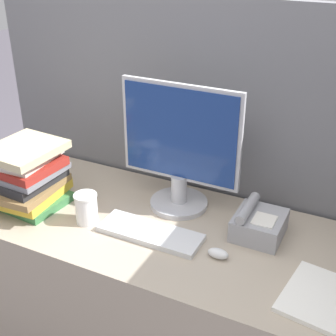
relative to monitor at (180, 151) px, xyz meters
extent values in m
cube|color=slate|center=(0.03, 0.20, -0.21)|extent=(1.93, 0.04, 1.49)
cube|color=tan|center=(0.03, -0.16, -0.60)|extent=(1.53, 0.64, 0.72)
cylinder|color=#B7B7BC|center=(0.00, 0.00, -0.22)|extent=(0.23, 0.23, 0.02)
cylinder|color=#B7B7BC|center=(0.00, 0.00, -0.16)|extent=(0.06, 0.06, 0.11)
cube|color=#B7B7BC|center=(0.00, 0.00, 0.07)|extent=(0.47, 0.02, 0.38)
cube|color=navy|center=(0.00, -0.01, 0.07)|extent=(0.44, 0.01, 0.35)
cube|color=silver|center=(-0.01, -0.23, -0.22)|extent=(0.38, 0.13, 0.02)
ellipsoid|color=silver|center=(0.26, -0.24, -0.22)|extent=(0.07, 0.04, 0.03)
cylinder|color=white|center=(-0.26, -0.26, -0.18)|extent=(0.08, 0.08, 0.11)
cylinder|color=white|center=(-0.26, -0.26, -0.12)|extent=(0.09, 0.09, 0.01)
cube|color=#38723F|center=(-0.51, -0.25, -0.22)|extent=(0.24, 0.24, 0.03)
cube|color=gold|center=(-0.53, -0.25, -0.18)|extent=(0.24, 0.28, 0.04)
cube|color=olive|center=(-0.53, -0.27, -0.15)|extent=(0.24, 0.29, 0.03)
cube|color=#262628|center=(-0.53, -0.25, -0.11)|extent=(0.22, 0.26, 0.04)
cube|color=slate|center=(-0.52, -0.25, -0.09)|extent=(0.24, 0.25, 0.02)
cube|color=maroon|center=(-0.53, -0.25, -0.06)|extent=(0.25, 0.25, 0.03)
cube|color=silver|center=(-0.53, -0.24, -0.02)|extent=(0.19, 0.24, 0.04)
cube|color=#C6B78C|center=(-0.52, -0.26, 0.01)|extent=(0.25, 0.28, 0.03)
cube|color=#99999E|center=(0.34, -0.06, -0.19)|extent=(0.17, 0.18, 0.08)
cube|color=white|center=(0.36, -0.08, -0.15)|extent=(0.08, 0.08, 0.00)
cylinder|color=#99999E|center=(0.29, -0.06, -0.13)|extent=(0.04, 0.18, 0.04)
cube|color=white|center=(0.61, -0.30, -0.23)|extent=(0.26, 0.28, 0.02)
camera|label=1|loc=(0.66, -1.43, 0.75)|focal=50.00mm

